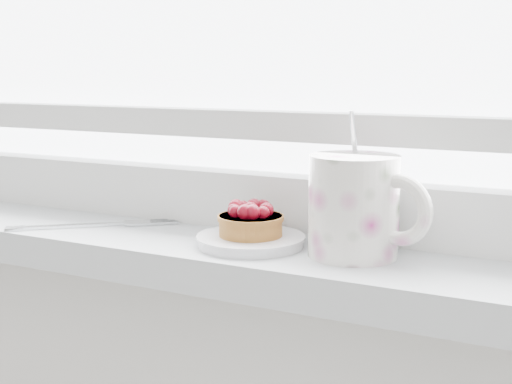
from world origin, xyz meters
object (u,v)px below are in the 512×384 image
Objects in this scene: raspberry_tart at (251,220)px; floral_mug at (357,204)px; saucer at (251,241)px; fork at (93,225)px.

floral_mug is at bearing 5.49° from raspberry_tart.
saucer is 0.23m from fork.
saucer is 0.13m from floral_mug.
raspberry_tart is at bearing -174.51° from floral_mug.
fork is at bearing -178.85° from raspberry_tart.
floral_mug reaches higher than raspberry_tart.
floral_mug reaches higher than saucer.
raspberry_tart is (0.00, -0.00, 0.02)m from saucer.
fork is at bearing -177.33° from floral_mug.
raspberry_tart is at bearing 1.15° from fork.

